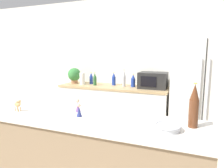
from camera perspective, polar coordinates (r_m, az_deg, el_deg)
wall_back at (r=3.90m, az=7.81°, el=5.48°), size 8.00×0.06×2.55m
back_counter at (r=3.85m, az=0.33°, el=-7.05°), size 2.04×0.63×0.89m
refrigerator at (r=3.45m, az=24.30°, el=-2.56°), size 0.93×0.73×1.73m
bar_counter at (r=2.00m, az=-5.87°, el=-22.34°), size 2.00×0.58×0.93m
potted_plant at (r=4.11m, az=-10.71°, el=2.56°), size 0.26×0.26×0.31m
paper_towel_roll at (r=3.94m, az=-8.50°, el=1.51°), size 0.10×0.10×0.23m
microwave at (r=3.55m, az=11.61°, el=1.04°), size 0.48×0.37×0.28m
back_bottle_0 at (r=3.97m, az=-5.97°, el=1.58°), size 0.07×0.07×0.23m
back_bottle_1 at (r=3.68m, az=3.42°, el=1.59°), size 0.06×0.06×0.31m
back_bottle_2 at (r=3.65m, az=6.05°, el=0.93°), size 0.08×0.08×0.24m
back_bottle_3 at (r=3.82m, az=-4.92°, el=1.36°), size 0.07×0.07×0.24m
back_bottle_4 at (r=3.81m, az=0.50°, el=1.43°), size 0.07×0.07×0.25m
wine_bottle at (r=1.66m, az=22.37°, el=-5.90°), size 0.07×0.07×0.35m
fruit_bowl at (r=1.57m, az=15.61°, el=-11.75°), size 0.20×0.20×0.04m
camel_figurine at (r=2.17m, az=-25.33°, el=-5.27°), size 0.10×0.06×0.12m
wise_man_figurine_blue at (r=1.84m, az=-9.46°, el=-7.61°), size 0.05×0.05×0.12m
wise_man_figurine_crimson at (r=1.99m, az=-9.72°, el=-6.28°), size 0.05×0.05×0.12m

